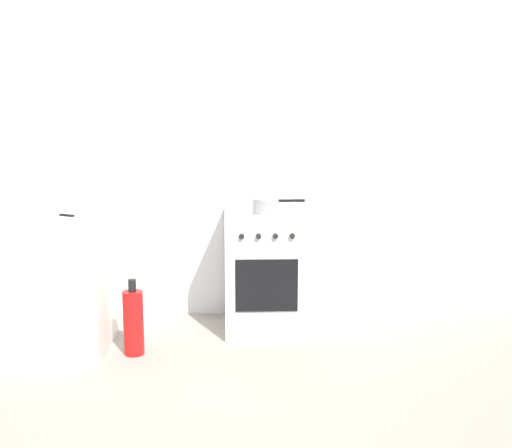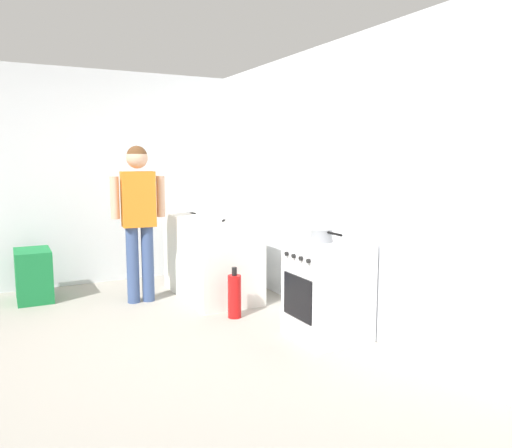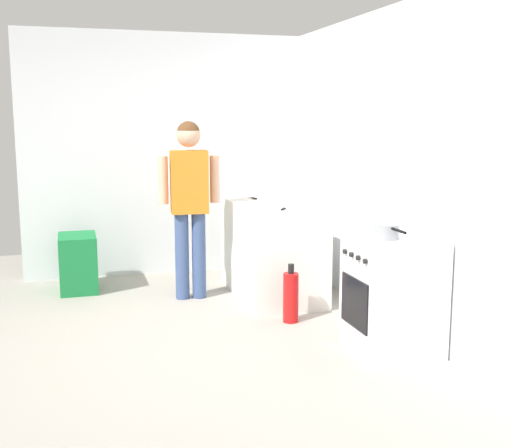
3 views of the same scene
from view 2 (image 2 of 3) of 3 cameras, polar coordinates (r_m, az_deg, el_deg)
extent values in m
plane|color=gray|center=(4.16, -13.62, -14.50)|extent=(8.00, 8.00, 0.00)
cube|color=silver|center=(4.71, 9.62, 4.45)|extent=(6.00, 0.10, 2.60)
cube|color=silver|center=(6.49, -16.03, 5.10)|extent=(0.10, 3.10, 2.60)
cube|color=silver|center=(5.62, -5.12, -3.71)|extent=(1.30, 0.70, 0.90)
cube|color=silver|center=(4.35, 8.22, -7.47)|extent=(0.56, 0.60, 0.85)
cube|color=black|center=(4.19, 4.76, -8.36)|extent=(0.42, 0.01, 0.36)
cylinder|color=black|center=(4.29, 6.04, -1.88)|extent=(0.18, 0.18, 0.01)
cylinder|color=black|center=(4.09, 7.98, -2.39)|extent=(0.18, 0.18, 0.01)
cylinder|color=black|center=(4.43, 8.64, -1.63)|extent=(0.18, 0.18, 0.01)
cylinder|color=black|center=(4.23, 10.64, -2.11)|extent=(0.18, 0.18, 0.01)
cylinder|color=black|center=(4.25, 3.51, -3.41)|extent=(0.04, 0.02, 0.04)
cylinder|color=black|center=(4.15, 4.30, -3.67)|extent=(0.04, 0.02, 0.04)
cylinder|color=black|center=(4.06, 5.13, -3.94)|extent=(0.04, 0.02, 0.04)
cylinder|color=black|center=(3.97, 5.99, -4.22)|extent=(0.04, 0.02, 0.04)
cylinder|color=gray|center=(4.20, 7.52, -1.30)|extent=(0.18, 0.18, 0.11)
cylinder|color=black|center=(4.05, 9.00, -1.13)|extent=(0.18, 0.02, 0.02)
cube|color=silver|center=(5.30, -3.54, 0.58)|extent=(0.19, 0.13, 0.01)
cube|color=black|center=(5.15, -3.74, 0.40)|extent=(0.11, 0.08, 0.01)
cube|color=silver|center=(5.99, -7.69, 1.33)|extent=(0.14, 0.05, 0.01)
cube|color=black|center=(5.88, -7.19, 1.25)|extent=(0.11, 0.03, 0.01)
cylinder|color=#384C7A|center=(5.50, -13.91, -4.57)|extent=(0.13, 0.13, 0.82)
cylinder|color=#384C7A|center=(5.53, -12.27, -4.46)|extent=(0.13, 0.13, 0.82)
cube|color=orange|center=(5.41, -13.31, 2.78)|extent=(0.22, 0.35, 0.58)
cylinder|color=tan|center=(5.38, -15.84, 2.90)|extent=(0.09, 0.09, 0.44)
cylinder|color=tan|center=(5.46, -10.83, 3.12)|extent=(0.09, 0.09, 0.44)
sphere|color=tan|center=(5.40, -13.45, 7.37)|extent=(0.22, 0.22, 0.22)
sphere|color=brown|center=(5.40, -13.46, 7.58)|extent=(0.21, 0.21, 0.21)
cylinder|color=red|center=(4.90, -2.47, -8.28)|extent=(0.13, 0.13, 0.42)
cylinder|color=black|center=(4.84, -2.49, -5.43)|extent=(0.05, 0.05, 0.08)
cube|color=#197238|center=(6.00, -24.00, -6.66)|extent=(0.52, 0.36, 0.28)
cube|color=#197238|center=(5.94, -24.15, -4.04)|extent=(0.52, 0.36, 0.28)
cube|color=silver|center=(6.60, -4.44, 2.80)|extent=(0.48, 0.44, 2.00)
camera|label=1|loc=(4.16, -56.30, 4.60)|focal=45.00mm
camera|label=3|loc=(0.69, 134.29, 7.85)|focal=45.00mm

